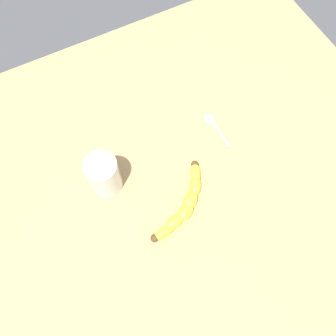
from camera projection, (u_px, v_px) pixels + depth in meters
The scene contains 4 objects.
wooden_tabletop at pixel (195, 215), 83.45cm from camera, with size 120.00×120.00×3.00cm, color tan.
banana at pixel (185, 204), 81.27cm from camera, with size 13.74×18.69×3.11cm.
smoothie_glass at pixel (104, 175), 80.02cm from camera, with size 7.40×7.40×11.11cm.
teaspoon at pixel (211, 121), 91.49cm from camera, with size 11.26×2.58×0.80cm.
Camera 1 is at (17.80, -16.45, 82.37)cm, focal length 37.80 mm.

